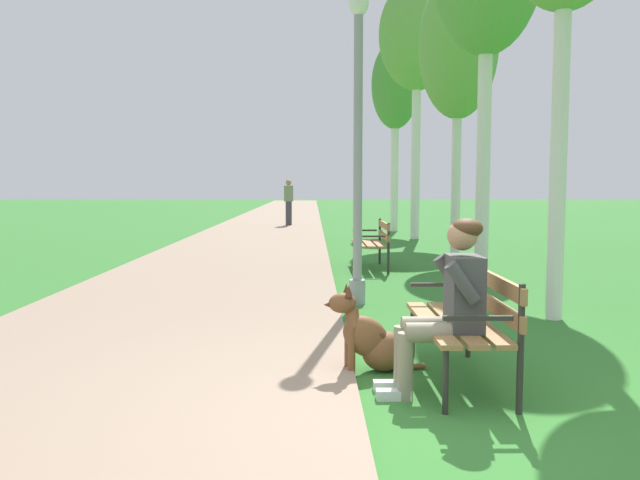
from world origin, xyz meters
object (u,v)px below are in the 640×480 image
(pedestrian_distant, at_px, (289,203))
(birch_tree_sixth, at_px, (395,87))
(person_seated_on_near_bench, at_px, (448,300))
(birch_tree_fifth, at_px, (417,37))
(park_bench_near, at_px, (467,315))
(birch_tree_fourth, at_px, (458,47))
(park_bench_mid, at_px, (374,240))
(dog_brown, at_px, (372,340))
(lamp_post_near, at_px, (358,144))

(pedestrian_distant, bearing_deg, birch_tree_sixth, -35.48)
(person_seated_on_near_bench, height_order, birch_tree_fifth, birch_tree_fifth)
(park_bench_near, distance_m, birch_tree_fourth, 9.60)
(park_bench_near, bearing_deg, birch_tree_sixth, 84.80)
(park_bench_mid, distance_m, birch_tree_fourth, 4.72)
(birch_tree_fourth, bearing_deg, park_bench_mid, -131.73)
(birch_tree_fourth, bearing_deg, birch_tree_fifth, 92.78)
(pedestrian_distant, bearing_deg, dog_brown, -85.78)
(birch_tree_sixth, bearing_deg, park_bench_mid, -99.40)
(birch_tree_sixth, bearing_deg, park_bench_near, -95.20)
(birch_tree_sixth, bearing_deg, dog_brown, -97.83)
(lamp_post_near, relative_size, birch_tree_fourth, 0.66)
(park_bench_near, height_order, birch_tree_sixth, birch_tree_sixth)
(birch_tree_fifth, bearing_deg, pedestrian_distant, 124.04)
(park_bench_near, xyz_separation_m, birch_tree_sixth, (1.42, 15.64, 3.98))
(park_bench_mid, relative_size, birch_tree_fifth, 0.22)
(lamp_post_near, height_order, birch_tree_fourth, birch_tree_fourth)
(park_bench_mid, distance_m, birch_tree_sixth, 10.07)
(birch_tree_sixth, distance_m, pedestrian_distant, 5.57)
(park_bench_mid, distance_m, lamp_post_near, 3.67)
(park_bench_near, xyz_separation_m, dog_brown, (-0.69, 0.26, -0.25))
(dog_brown, bearing_deg, lamp_post_near, 88.27)
(park_bench_near, relative_size, lamp_post_near, 0.39)
(park_bench_near, bearing_deg, person_seated_on_near_bench, -123.98)
(person_seated_on_near_bench, xyz_separation_m, pedestrian_distant, (-1.80, 18.39, 0.16))
(person_seated_on_near_bench, xyz_separation_m, dog_brown, (-0.48, 0.57, -0.42))
(birch_tree_fifth, bearing_deg, park_bench_mid, -105.40)
(park_bench_near, relative_size, birch_tree_fourth, 0.26)
(park_bench_mid, relative_size, pedestrian_distant, 0.91)
(lamp_post_near, bearing_deg, person_seated_on_near_bench, -83.57)
(dog_brown, bearing_deg, park_bench_mid, 84.49)
(birch_tree_sixth, bearing_deg, pedestrian_distant, 144.52)
(birch_tree_fourth, relative_size, birch_tree_sixth, 0.97)
(dog_brown, height_order, pedestrian_distant, pedestrian_distant)
(park_bench_near, xyz_separation_m, birch_tree_fourth, (1.82, 8.65, 3.76))
(person_seated_on_near_bench, bearing_deg, birch_tree_sixth, 84.16)
(birch_tree_fifth, height_order, birch_tree_sixth, birch_tree_fifth)
(lamp_post_near, xyz_separation_m, birch_tree_fourth, (2.42, 5.46, 2.29))
(birch_tree_fourth, bearing_deg, birch_tree_sixth, 93.23)
(park_bench_mid, distance_m, pedestrian_distant, 11.73)
(person_seated_on_near_bench, xyz_separation_m, birch_tree_fourth, (2.03, 8.96, 3.59))
(park_bench_mid, height_order, birch_tree_fourth, birch_tree_fourth)
(person_seated_on_near_bench, distance_m, dog_brown, 0.86)
(park_bench_mid, xyz_separation_m, pedestrian_distant, (-1.92, 11.57, 0.33))
(birch_tree_fifth, bearing_deg, birch_tree_sixth, 93.86)
(pedestrian_distant, bearing_deg, lamp_post_near, -84.61)
(park_bench_near, bearing_deg, lamp_post_near, 100.67)
(dog_brown, distance_m, birch_tree_sixth, 16.09)
(pedestrian_distant, bearing_deg, birch_tree_fifth, -55.96)
(lamp_post_near, distance_m, birch_tree_fifth, 10.35)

